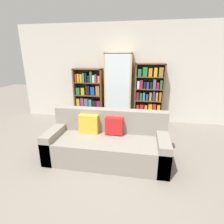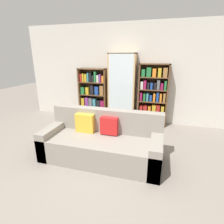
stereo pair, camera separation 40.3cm
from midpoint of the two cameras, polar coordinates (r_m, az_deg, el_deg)
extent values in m
plane|color=gray|center=(3.11, 0.14, -18.49)|extent=(16.00, 16.00, 0.00)
cube|color=beige|center=(5.05, 8.36, 12.12)|extent=(6.33, 0.06, 2.70)
cube|color=gray|center=(3.27, -0.03, -11.94)|extent=(2.16, 0.86, 0.43)
cube|color=gray|center=(3.37, 1.53, -2.71)|extent=(2.16, 0.20, 0.45)
cube|color=gray|center=(3.61, -15.31, -8.56)|extent=(0.20, 0.86, 0.55)
cube|color=gray|center=(3.15, 17.78, -12.89)|extent=(0.20, 0.86, 0.55)
cube|color=gold|center=(3.36, -5.43, -3.69)|extent=(0.36, 0.12, 0.36)
cube|color=red|center=(3.22, 2.67, -4.58)|extent=(0.32, 0.12, 0.32)
cube|color=brown|center=(5.34, -7.92, 5.93)|extent=(0.04, 0.32, 1.50)
cube|color=brown|center=(5.07, 0.34, 5.47)|extent=(0.04, 0.32, 1.50)
cube|color=brown|center=(5.09, -4.07, 13.88)|extent=(0.83, 0.32, 0.02)
cube|color=brown|center=(5.40, -3.73, -1.96)|extent=(0.83, 0.32, 0.02)
cube|color=brown|center=(5.34, -3.33, 6.06)|extent=(0.83, 0.01, 1.50)
cube|color=brown|center=(5.28, -3.81, 1.87)|extent=(0.75, 0.32, 0.02)
cube|color=brown|center=(5.19, -3.89, 5.72)|extent=(0.75, 0.32, 0.02)
cube|color=brown|center=(5.13, -3.98, 9.69)|extent=(0.75, 0.32, 0.02)
cube|color=#1E4293|center=(5.44, -6.71, -0.27)|extent=(0.10, 0.24, 0.26)
cube|color=#7A3384|center=(5.39, -5.23, -0.51)|extent=(0.10, 0.24, 0.24)
cube|color=olive|center=(5.34, -3.77, -0.66)|extent=(0.11, 0.24, 0.24)
cube|color=#8E1947|center=(5.30, -2.30, -0.81)|extent=(0.11, 0.24, 0.24)
cube|color=#AD231E|center=(5.26, -0.79, -1.15)|extent=(0.10, 0.24, 0.20)
cube|color=gold|center=(5.35, -6.96, 3.45)|extent=(0.09, 0.24, 0.24)
cube|color=#7A3384|center=(5.30, -5.71, 3.49)|extent=(0.09, 0.24, 0.27)
cube|color=#5B5B60|center=(5.26, -4.51, 3.34)|extent=(0.11, 0.24, 0.25)
cube|color=teal|center=(5.22, -3.25, 3.14)|extent=(0.09, 0.24, 0.23)
cube|color=black|center=(5.19, -1.96, 2.86)|extent=(0.11, 0.24, 0.20)
cube|color=#8E1947|center=(5.15, -0.64, 2.75)|extent=(0.11, 0.24, 0.19)
cube|color=#237038|center=(5.27, -6.97, 7.06)|extent=(0.10, 0.24, 0.20)
cube|color=gold|center=(5.21, -5.48, 7.01)|extent=(0.09, 0.24, 0.20)
cube|color=black|center=(5.16, -3.98, 7.28)|extent=(0.10, 0.24, 0.27)
cube|color=#1E4293|center=(5.11, -2.44, 7.06)|extent=(0.11, 0.24, 0.24)
cube|color=olive|center=(5.06, -0.81, 7.16)|extent=(0.10, 0.24, 0.27)
cube|color=#AD231E|center=(5.22, -7.49, 11.10)|extent=(0.06, 0.24, 0.22)
cube|color=gold|center=(5.20, -6.79, 11.15)|extent=(0.05, 0.24, 0.23)
cube|color=gold|center=(5.17, -5.96, 11.06)|extent=(0.06, 0.24, 0.22)
cube|color=teal|center=(5.14, -5.22, 11.24)|extent=(0.05, 0.24, 0.25)
cube|color=black|center=(5.11, -4.44, 11.26)|extent=(0.05, 0.24, 0.26)
cube|color=black|center=(5.09, -3.62, 10.84)|extent=(0.06, 0.24, 0.19)
cube|color=#237038|center=(5.06, -2.88, 11.43)|extent=(0.06, 0.24, 0.30)
cube|color=beige|center=(5.04, -2.02, 10.86)|extent=(0.06, 0.24, 0.20)
cube|color=#7A3384|center=(5.02, -1.29, 11.01)|extent=(0.04, 0.24, 0.23)
cube|color=orange|center=(5.00, -0.38, 10.75)|extent=(0.06, 0.24, 0.19)
cube|color=tan|center=(4.98, 1.70, 7.67)|extent=(0.04, 0.36, 1.92)
cube|color=tan|center=(4.86, 9.74, 7.16)|extent=(0.04, 0.36, 1.92)
cube|color=tan|center=(4.83, 6.03, 18.55)|extent=(0.74, 0.36, 0.02)
cube|color=tan|center=(5.17, 5.35, -2.94)|extent=(0.74, 0.36, 0.02)
cube|color=tan|center=(5.08, 6.04, 7.78)|extent=(0.74, 0.01, 1.92)
cube|color=silver|center=(4.74, 5.28, 7.07)|extent=(0.66, 0.01, 1.89)
cube|color=tan|center=(5.04, 5.48, 1.16)|extent=(0.66, 0.32, 0.02)
cube|color=tan|center=(4.95, 5.60, 5.31)|extent=(0.66, 0.32, 0.02)
cube|color=tan|center=(4.88, 5.74, 9.60)|extent=(0.66, 0.32, 0.02)
cube|color=tan|center=(4.84, 5.88, 13.98)|extent=(0.66, 0.32, 0.02)
cylinder|color=silver|center=(5.19, 2.86, -2.22)|extent=(0.01, 0.01, 0.07)
cone|color=silver|center=(5.16, 2.87, -1.41)|extent=(0.09, 0.09, 0.09)
cylinder|color=silver|center=(5.16, 4.52, -2.38)|extent=(0.01, 0.01, 0.07)
cone|color=silver|center=(5.13, 4.54, -1.57)|extent=(0.09, 0.09, 0.09)
cylinder|color=silver|center=(5.12, 6.18, -2.58)|extent=(0.01, 0.01, 0.07)
cone|color=silver|center=(5.10, 6.21, -1.77)|extent=(0.09, 0.09, 0.09)
cylinder|color=silver|center=(5.12, 7.92, -2.65)|extent=(0.01, 0.01, 0.07)
cone|color=silver|center=(5.10, 7.96, -1.84)|extent=(0.09, 0.09, 0.09)
cylinder|color=silver|center=(5.06, 3.19, 1.91)|extent=(0.01, 0.01, 0.09)
cone|color=silver|center=(5.03, 3.21, 2.95)|extent=(0.09, 0.09, 0.10)
cylinder|color=silver|center=(5.03, 5.50, 1.77)|extent=(0.01, 0.01, 0.09)
cone|color=silver|center=(5.00, 5.53, 2.81)|extent=(0.09, 0.09, 0.10)
cylinder|color=silver|center=(5.01, 7.83, 1.61)|extent=(0.01, 0.01, 0.09)
cone|color=silver|center=(4.98, 7.88, 2.66)|extent=(0.09, 0.09, 0.10)
cylinder|color=silver|center=(4.97, 2.98, 6.03)|extent=(0.01, 0.01, 0.08)
cone|color=silver|center=(4.96, 2.99, 6.99)|extent=(0.09, 0.09, 0.09)
cylinder|color=silver|center=(4.93, 4.70, 5.90)|extent=(0.01, 0.01, 0.08)
cone|color=silver|center=(4.92, 4.73, 6.86)|extent=(0.09, 0.09, 0.09)
cylinder|color=silver|center=(4.94, 6.54, 5.85)|extent=(0.01, 0.01, 0.08)
cone|color=silver|center=(4.92, 6.57, 6.81)|extent=(0.09, 0.09, 0.09)
cylinder|color=silver|center=(4.92, 8.32, 5.73)|extent=(0.01, 0.01, 0.08)
cone|color=silver|center=(4.90, 8.36, 6.69)|extent=(0.09, 0.09, 0.09)
cylinder|color=silver|center=(4.92, 2.77, 10.37)|extent=(0.01, 0.01, 0.08)
cone|color=silver|center=(4.91, 2.79, 11.45)|extent=(0.07, 0.07, 0.10)
cylinder|color=silver|center=(4.89, 3.92, 10.30)|extent=(0.01, 0.01, 0.08)
cone|color=silver|center=(4.87, 3.94, 11.38)|extent=(0.07, 0.07, 0.10)
cylinder|color=silver|center=(4.89, 5.17, 10.27)|extent=(0.01, 0.01, 0.08)
cone|color=silver|center=(4.87, 5.20, 11.35)|extent=(0.07, 0.07, 0.10)
cylinder|color=silver|center=(4.86, 6.36, 10.19)|extent=(0.01, 0.01, 0.08)
cone|color=silver|center=(4.85, 6.39, 11.28)|extent=(0.07, 0.07, 0.10)
cylinder|color=silver|center=(4.86, 7.60, 10.14)|extent=(0.01, 0.01, 0.08)
cone|color=silver|center=(4.85, 7.64, 11.23)|extent=(0.07, 0.07, 0.10)
cylinder|color=silver|center=(4.85, 8.82, 10.07)|extent=(0.01, 0.01, 0.08)
cone|color=silver|center=(4.84, 8.88, 11.17)|extent=(0.07, 0.07, 0.10)
cylinder|color=silver|center=(4.90, 3.01, 14.62)|extent=(0.01, 0.01, 0.06)
cone|color=silver|center=(4.90, 3.03, 15.45)|extent=(0.09, 0.09, 0.08)
cylinder|color=silver|center=(4.86, 4.41, 14.55)|extent=(0.01, 0.01, 0.06)
cone|color=silver|center=(4.85, 4.43, 15.40)|extent=(0.09, 0.09, 0.08)
cylinder|color=silver|center=(4.85, 5.92, 14.51)|extent=(0.01, 0.01, 0.06)
cone|color=silver|center=(4.84, 5.95, 15.35)|extent=(0.09, 0.09, 0.08)
cylinder|color=silver|center=(4.82, 7.40, 14.44)|extent=(0.01, 0.01, 0.06)
cone|color=silver|center=(4.82, 7.43, 15.29)|extent=(0.09, 0.09, 0.08)
cylinder|color=silver|center=(4.81, 8.91, 14.37)|extent=(0.01, 0.01, 0.06)
cone|color=silver|center=(4.81, 8.95, 15.22)|extent=(0.09, 0.09, 0.08)
cube|color=brown|center=(4.89, 11.16, 5.58)|extent=(0.04, 0.32, 1.65)
cube|color=brown|center=(4.89, 19.84, 4.84)|extent=(0.04, 0.32, 1.65)
cube|color=brown|center=(4.77, 16.34, 14.80)|extent=(0.78, 0.32, 0.02)
cube|color=brown|center=(5.11, 14.75, -3.71)|extent=(0.78, 0.32, 0.02)
cube|color=brown|center=(5.03, 15.54, 5.59)|extent=(0.78, 0.01, 1.65)
cube|color=brown|center=(5.00, 15.05, -0.16)|extent=(0.70, 0.32, 0.02)
cube|color=brown|center=(4.91, 15.35, 3.40)|extent=(0.70, 0.32, 0.02)
cube|color=brown|center=(4.85, 15.66, 7.08)|extent=(0.70, 0.32, 0.02)
cube|color=brown|center=(4.80, 15.99, 10.84)|extent=(0.70, 0.32, 0.02)
cube|color=beige|center=(5.08, 11.45, -2.44)|extent=(0.05, 0.24, 0.17)
cube|color=black|center=(5.06, 12.27, -2.16)|extent=(0.06, 0.24, 0.24)
cube|color=#237038|center=(5.06, 13.15, -2.40)|extent=(0.06, 0.24, 0.21)
cube|color=#1E4293|center=(5.06, 14.00, -2.38)|extent=(0.05, 0.24, 0.22)
cube|color=olive|center=(5.07, 14.83, -2.73)|extent=(0.05, 0.24, 0.17)
cube|color=#7A3384|center=(5.06, 15.72, -2.68)|extent=(0.06, 0.24, 0.19)
cube|color=#1E4293|center=(5.06, 16.52, -2.71)|extent=(0.07, 0.24, 0.20)
cube|color=teal|center=(5.07, 17.36, -2.76)|extent=(0.06, 0.24, 0.20)
cube|color=gold|center=(5.07, 18.28, -2.82)|extent=(0.06, 0.24, 0.21)
cube|color=#AD231E|center=(4.97, 11.90, 1.19)|extent=(0.07, 0.24, 0.18)
cube|color=#AD231E|center=(4.96, 13.15, 1.17)|extent=(0.10, 0.24, 0.19)
cube|color=orange|center=(4.96, 14.46, 0.99)|extent=(0.07, 0.24, 0.18)
cube|color=gold|center=(4.96, 15.83, 1.10)|extent=(0.10, 0.24, 0.22)
cube|color=#AD231E|center=(4.96, 17.09, 1.04)|extent=(0.09, 0.24, 0.23)
cube|color=gold|center=(4.97, 18.41, 0.80)|extent=(0.08, 0.24, 0.21)
cube|color=#8E1947|center=(4.89, 11.95, 5.06)|extent=(0.06, 0.24, 0.22)
cube|color=#237038|center=(4.88, 12.97, 4.84)|extent=(0.06, 0.24, 0.20)
cube|color=teal|center=(4.88, 13.92, 4.84)|extent=(0.06, 0.24, 0.21)
cube|color=#1E4293|center=(4.88, 14.94, 4.52)|extent=(0.06, 0.24, 0.17)
cube|color=orange|center=(4.88, 15.99, 4.72)|extent=(0.06, 0.24, 0.22)
cube|color=#1E4293|center=(4.87, 17.01, 4.84)|extent=(0.06, 0.24, 0.26)
cube|color=orange|center=(4.88, 17.95, 4.60)|extent=(0.05, 0.24, 0.23)
cube|color=olive|center=(4.88, 19.01, 4.58)|extent=(0.06, 0.24, 0.24)
cube|color=beige|center=(4.83, 12.25, 8.64)|extent=(0.07, 0.24, 0.20)
cube|color=#8E1947|center=(4.82, 13.21, 8.75)|extent=(0.07, 0.24, 0.23)
cube|color=black|center=(4.82, 14.27, 8.35)|extent=(0.05, 0.24, 0.18)
cube|color=#1E4293|center=(4.82, 15.23, 8.27)|extent=(0.06, 0.24, 0.18)
cube|color=black|center=(4.82, 16.27, 8.20)|extent=(0.06, 0.24, 0.18)
cube|color=#5B5B60|center=(4.82, 17.32, 8.57)|extent=(0.07, 0.24, 0.26)
cube|color=#8E1947|center=(4.82, 18.34, 7.98)|extent=(0.06, 0.24, 0.17)
cube|color=#237038|center=(4.82, 19.39, 8.26)|extent=(0.06, 0.24, 0.24)
cube|color=#237038|center=(4.79, 12.76, 12.36)|extent=(0.09, 0.24, 0.19)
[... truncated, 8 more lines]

